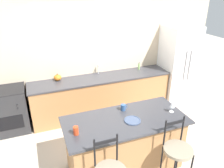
{
  "coord_description": "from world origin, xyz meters",
  "views": [
    {
      "loc": [
        -1.39,
        -3.95,
        2.82
      ],
      "look_at": [
        -0.08,
        -0.51,
        1.13
      ],
      "focal_mm": 35.0,
      "sensor_mm": 36.0,
      "label": 1
    }
  ],
  "objects_px": {
    "tumbler_cup": "(76,131)",
    "soap_bottle": "(139,66)",
    "dinner_plate": "(132,120)",
    "bar_stool_far": "(177,156)",
    "wine_glass": "(172,105)",
    "pumpkin_decoration": "(58,78)",
    "coffee_mug": "(123,107)",
    "oven_range": "(8,110)",
    "refrigerator": "(177,65)"
  },
  "relations": [
    {
      "from": "refrigerator",
      "to": "soap_bottle",
      "type": "height_order",
      "value": "refrigerator"
    },
    {
      "from": "wine_glass",
      "to": "bar_stool_far",
      "type": "bearing_deg",
      "value": -115.18
    },
    {
      "from": "oven_range",
      "to": "soap_bottle",
      "type": "bearing_deg",
      "value": 2.41
    },
    {
      "from": "coffee_mug",
      "to": "dinner_plate",
      "type": "bearing_deg",
      "value": -89.16
    },
    {
      "from": "bar_stool_far",
      "to": "pumpkin_decoration",
      "type": "relative_size",
      "value": 6.95
    },
    {
      "from": "soap_bottle",
      "to": "tumbler_cup",
      "type": "bearing_deg",
      "value": -135.03
    },
    {
      "from": "oven_range",
      "to": "wine_glass",
      "type": "relative_size",
      "value": 5.19
    },
    {
      "from": "wine_glass",
      "to": "tumbler_cup",
      "type": "bearing_deg",
      "value": -179.02
    },
    {
      "from": "tumbler_cup",
      "to": "wine_glass",
      "type": "bearing_deg",
      "value": 0.98
    },
    {
      "from": "tumbler_cup",
      "to": "dinner_plate",
      "type": "bearing_deg",
      "value": 1.21
    },
    {
      "from": "dinner_plate",
      "to": "pumpkin_decoration",
      "type": "bearing_deg",
      "value": 112.66
    },
    {
      "from": "pumpkin_decoration",
      "to": "soap_bottle",
      "type": "relative_size",
      "value": 0.89
    },
    {
      "from": "coffee_mug",
      "to": "refrigerator",
      "type": "bearing_deg",
      "value": 34.47
    },
    {
      "from": "bar_stool_far",
      "to": "dinner_plate",
      "type": "distance_m",
      "value": 0.8
    },
    {
      "from": "oven_range",
      "to": "bar_stool_far",
      "type": "xyz_separation_m",
      "value": [
        2.32,
        -2.43,
        0.14
      ]
    },
    {
      "from": "wine_glass",
      "to": "pumpkin_decoration",
      "type": "xyz_separation_m",
      "value": [
        -1.54,
        1.98,
        -0.08
      ]
    },
    {
      "from": "dinner_plate",
      "to": "soap_bottle",
      "type": "height_order",
      "value": "soap_bottle"
    },
    {
      "from": "dinner_plate",
      "to": "tumbler_cup",
      "type": "height_order",
      "value": "tumbler_cup"
    },
    {
      "from": "refrigerator",
      "to": "oven_range",
      "type": "distance_m",
      "value": 4.03
    },
    {
      "from": "dinner_plate",
      "to": "tumbler_cup",
      "type": "relative_size",
      "value": 2.08
    },
    {
      "from": "oven_range",
      "to": "wine_glass",
      "type": "distance_m",
      "value": 3.24
    },
    {
      "from": "coffee_mug",
      "to": "tumbler_cup",
      "type": "height_order",
      "value": "tumbler_cup"
    },
    {
      "from": "bar_stool_far",
      "to": "soap_bottle",
      "type": "height_order",
      "value": "bar_stool_far"
    },
    {
      "from": "bar_stool_far",
      "to": "coffee_mug",
      "type": "xyz_separation_m",
      "value": [
        -0.43,
        0.92,
        0.37
      ]
    },
    {
      "from": "coffee_mug",
      "to": "pumpkin_decoration",
      "type": "xyz_separation_m",
      "value": [
        -0.83,
        1.66,
        -0.0
      ]
    },
    {
      "from": "bar_stool_far",
      "to": "coffee_mug",
      "type": "height_order",
      "value": "bar_stool_far"
    },
    {
      "from": "dinner_plate",
      "to": "pumpkin_decoration",
      "type": "distance_m",
      "value": 2.16
    },
    {
      "from": "oven_range",
      "to": "soap_bottle",
      "type": "distance_m",
      "value": 3.06
    },
    {
      "from": "wine_glass",
      "to": "soap_bottle",
      "type": "xyz_separation_m",
      "value": [
        0.41,
        1.96,
        -0.07
      ]
    },
    {
      "from": "pumpkin_decoration",
      "to": "soap_bottle",
      "type": "distance_m",
      "value": 1.95
    },
    {
      "from": "wine_glass",
      "to": "pumpkin_decoration",
      "type": "relative_size",
      "value": 1.1
    },
    {
      "from": "coffee_mug",
      "to": "wine_glass",
      "type": "bearing_deg",
      "value": -24.59
    },
    {
      "from": "bar_stool_far",
      "to": "soap_bottle",
      "type": "relative_size",
      "value": 6.22
    },
    {
      "from": "soap_bottle",
      "to": "wine_glass",
      "type": "bearing_deg",
      "value": -101.93
    },
    {
      "from": "bar_stool_far",
      "to": "coffee_mug",
      "type": "bearing_deg",
      "value": 115.22
    },
    {
      "from": "tumbler_cup",
      "to": "soap_bottle",
      "type": "bearing_deg",
      "value": 44.97
    },
    {
      "from": "dinner_plate",
      "to": "wine_glass",
      "type": "height_order",
      "value": "wine_glass"
    },
    {
      "from": "wine_glass",
      "to": "pumpkin_decoration",
      "type": "height_order",
      "value": "wine_glass"
    },
    {
      "from": "oven_range",
      "to": "wine_glass",
      "type": "height_order",
      "value": "wine_glass"
    },
    {
      "from": "dinner_plate",
      "to": "tumbler_cup",
      "type": "distance_m",
      "value": 0.87
    },
    {
      "from": "wine_glass",
      "to": "pumpkin_decoration",
      "type": "bearing_deg",
      "value": 127.81
    },
    {
      "from": "soap_bottle",
      "to": "dinner_plate",
      "type": "bearing_deg",
      "value": -119.67
    },
    {
      "from": "bar_stool_far",
      "to": "pumpkin_decoration",
      "type": "xyz_separation_m",
      "value": [
        -1.26,
        2.58,
        0.37
      ]
    },
    {
      "from": "refrigerator",
      "to": "oven_range",
      "type": "bearing_deg",
      "value": 179.15
    },
    {
      "from": "dinner_plate",
      "to": "coffee_mug",
      "type": "distance_m",
      "value": 0.34
    },
    {
      "from": "dinner_plate",
      "to": "bar_stool_far",
      "type": "bearing_deg",
      "value": -53.81
    },
    {
      "from": "oven_range",
      "to": "bar_stool_far",
      "type": "height_order",
      "value": "bar_stool_far"
    },
    {
      "from": "wine_glass",
      "to": "tumbler_cup",
      "type": "relative_size",
      "value": 1.48
    },
    {
      "from": "oven_range",
      "to": "soap_bottle",
      "type": "height_order",
      "value": "soap_bottle"
    },
    {
      "from": "pumpkin_decoration",
      "to": "refrigerator",
      "type": "bearing_deg",
      "value": -4.07
    }
  ]
}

